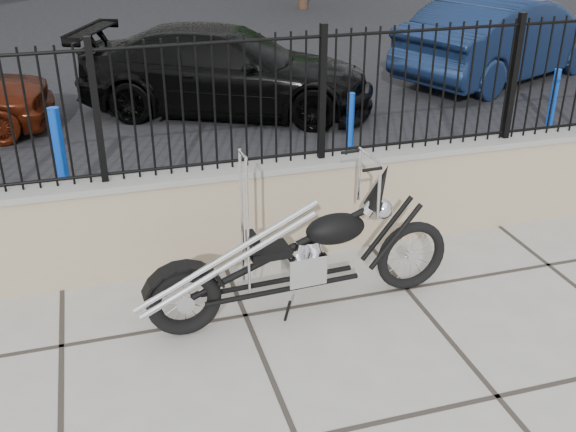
# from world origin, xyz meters

# --- Properties ---
(parking_lot) EXTENTS (30.00, 30.00, 0.00)m
(parking_lot) POSITION_xyz_m (0.00, 12.50, 0.00)
(parking_lot) COLOR black
(parking_lot) RESTS_ON ground
(retaining_wall) EXTENTS (14.00, 0.36, 0.96)m
(retaining_wall) POSITION_xyz_m (0.00, 2.50, 0.48)
(retaining_wall) COLOR gray
(retaining_wall) RESTS_ON ground_plane
(iron_fence) EXTENTS (14.00, 0.08, 1.20)m
(iron_fence) POSITION_xyz_m (0.00, 2.50, 1.56)
(iron_fence) COLOR black
(iron_fence) RESTS_ON retaining_wall
(chopper_motorcycle) EXTENTS (2.57, 0.59, 1.53)m
(chopper_motorcycle) POSITION_xyz_m (0.45, 1.45, 0.77)
(chopper_motorcycle) COLOR black
(chopper_motorcycle) RESTS_ON ground_plane
(car_black) EXTENTS (5.01, 3.60, 1.35)m
(car_black) POSITION_xyz_m (1.06, 7.22, 0.67)
(car_black) COLOR black
(car_black) RESTS_ON parking_lot
(car_blue) EXTENTS (4.93, 3.37, 1.54)m
(car_blue) POSITION_xyz_m (6.44, 7.80, 0.77)
(car_blue) COLOR #111F3F
(car_blue) RESTS_ON parking_lot
(bollard_a) EXTENTS (0.15, 0.15, 1.11)m
(bollard_a) POSITION_xyz_m (-1.46, 4.36, 0.56)
(bollard_a) COLOR #0E29DA
(bollard_a) RESTS_ON ground_plane
(bollard_b) EXTENTS (0.13, 0.13, 0.86)m
(bollard_b) POSITION_xyz_m (2.22, 4.81, 0.43)
(bollard_b) COLOR blue
(bollard_b) RESTS_ON ground_plane
(bollard_c) EXTENTS (0.12, 0.12, 0.86)m
(bollard_c) POSITION_xyz_m (5.63, 5.16, 0.43)
(bollard_c) COLOR blue
(bollard_c) RESTS_ON ground_plane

